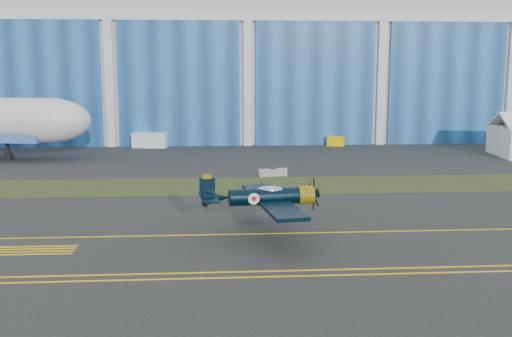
{
  "coord_description": "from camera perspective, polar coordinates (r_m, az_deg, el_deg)",
  "views": [
    {
      "loc": [
        -5.46,
        -48.2,
        11.98
      ],
      "look_at": [
        -1.88,
        2.95,
        3.67
      ],
      "focal_mm": 42.0,
      "sensor_mm": 36.0,
      "label": 1
    }
  ],
  "objects": [
    {
      "name": "ground",
      "position": [
        49.96,
        2.39,
        -4.67
      ],
      "size": [
        260.0,
        260.0,
        0.0
      ],
      "primitive_type": "plane",
      "color": "#2C2F2E",
      "rests_on": "ground"
    },
    {
      "name": "grass_median",
      "position": [
        63.57,
        0.99,
        -1.63
      ],
      "size": [
        260.0,
        10.0,
        0.02
      ],
      "primitive_type": "cube",
      "color": "#475128",
      "rests_on": "ground"
    },
    {
      "name": "hangar",
      "position": [
        120.15,
        -1.43,
        10.63
      ],
      "size": [
        220.0,
        45.7,
        30.0
      ],
      "color": "silver",
      "rests_on": "ground"
    },
    {
      "name": "taxiway_centreline",
      "position": [
        45.16,
        3.1,
        -6.17
      ],
      "size": [
        200.0,
        0.2,
        0.02
      ],
      "primitive_type": "cube",
      "color": "yellow",
      "rests_on": "ground"
    },
    {
      "name": "edge_line_near",
      "position": [
        36.18,
        4.98,
        -10.15
      ],
      "size": [
        80.0,
        0.2,
        0.02
      ],
      "primitive_type": "cube",
      "color": "yellow",
      "rests_on": "ground"
    },
    {
      "name": "edge_line_far",
      "position": [
        37.11,
        4.73,
        -9.64
      ],
      "size": [
        80.0,
        0.2,
        0.02
      ],
      "primitive_type": "cube",
      "color": "yellow",
      "rests_on": "ground"
    },
    {
      "name": "hold_short_ladder",
      "position": [
        43.69,
        -20.7,
        -7.3
      ],
      "size": [
        6.0,
        2.4,
        0.02
      ],
      "primitive_type": null,
      "color": "yellow",
      "rests_on": "ground"
    },
    {
      "name": "warbird",
      "position": [
        43.23,
        0.83,
        -2.69
      ],
      "size": [
        11.33,
        13.07,
        3.51
      ],
      "rotation": [
        0.0,
        0.0,
        0.14
      ],
      "color": "black",
      "rests_on": "ground"
    },
    {
      "name": "shipping_container",
      "position": [
        97.08,
        -10.06,
        2.68
      ],
      "size": [
        5.74,
        3.0,
        2.37
      ],
      "primitive_type": "cube",
      "rotation": [
        0.0,
        0.0,
        -0.15
      ],
      "color": "white",
      "rests_on": "ground"
    },
    {
      "name": "tug",
      "position": [
        98.62,
        7.63,
        2.61
      ],
      "size": [
        3.11,
        2.53,
        1.57
      ],
      "primitive_type": "cube",
      "rotation": [
        0.0,
        0.0,
        -0.37
      ],
      "color": "#E8D400",
      "rests_on": "ground"
    },
    {
      "name": "barrier_a",
      "position": [
        68.97,
        1.09,
        -0.42
      ],
      "size": [
        2.07,
        0.93,
        0.9
      ],
      "primitive_type": "cube",
      "rotation": [
        0.0,
        0.0,
        0.17
      ],
      "color": "#9C9B8A",
      "rests_on": "ground"
    },
    {
      "name": "barrier_b",
      "position": [
        69.4,
        2.15,
        -0.36
      ],
      "size": [
        2.07,
        0.94,
        0.9
      ],
      "primitive_type": "cube",
      "rotation": [
        0.0,
        0.0,
        0.17
      ],
      "color": "#93969A",
      "rests_on": "ground"
    }
  ]
}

